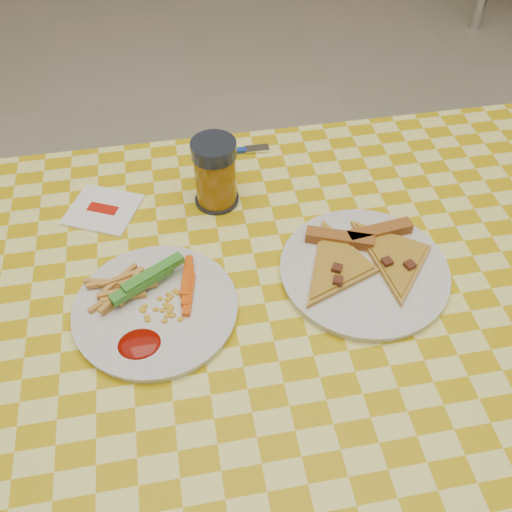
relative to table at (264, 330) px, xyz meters
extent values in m
plane|color=beige|center=(0.00, 0.00, -0.68)|extent=(8.00, 8.00, 0.00)
cylinder|color=silver|center=(-0.54, 0.34, -0.33)|extent=(0.06, 0.06, 0.71)
cylinder|color=silver|center=(0.54, 0.34, -0.33)|extent=(0.06, 0.06, 0.71)
cube|color=brown|center=(0.00, 0.00, 0.05)|extent=(1.20, 0.80, 0.04)
cylinder|color=silver|center=(-0.17, 0.01, 0.08)|extent=(0.29, 0.29, 0.01)
cylinder|color=silver|center=(0.17, 0.03, 0.08)|extent=(0.28, 0.28, 0.01)
cube|color=#0E580D|center=(-0.17, 0.05, 0.11)|extent=(0.11, 0.08, 0.02)
cube|color=#E2500A|center=(-0.11, 0.04, 0.09)|extent=(0.07, 0.09, 0.02)
ellipsoid|color=#7B0A02|center=(-0.19, -0.05, 0.09)|extent=(0.06, 0.05, 0.01)
cube|color=brown|center=(0.14, 0.09, 0.10)|extent=(0.11, 0.06, 0.02)
cube|color=brown|center=(0.21, 0.09, 0.10)|extent=(0.11, 0.04, 0.02)
cylinder|color=black|center=(-0.04, 0.24, 0.08)|extent=(0.08, 0.08, 0.01)
cylinder|color=#87540E|center=(-0.04, 0.24, 0.13)|extent=(0.07, 0.07, 0.10)
cylinder|color=black|center=(-0.04, 0.24, 0.19)|extent=(0.08, 0.08, 0.03)
cube|color=white|center=(-0.25, 0.25, 0.08)|extent=(0.15, 0.15, 0.01)
cube|color=#B7170A|center=(-0.25, 0.25, 0.08)|extent=(0.06, 0.04, 0.00)
cube|color=#163698|center=(-0.02, 0.38, 0.08)|extent=(0.11, 0.02, 0.01)
cube|color=silver|center=(0.06, 0.38, 0.08)|extent=(0.05, 0.02, 0.00)
camera|label=1|loc=(-0.11, -0.52, 0.78)|focal=40.00mm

